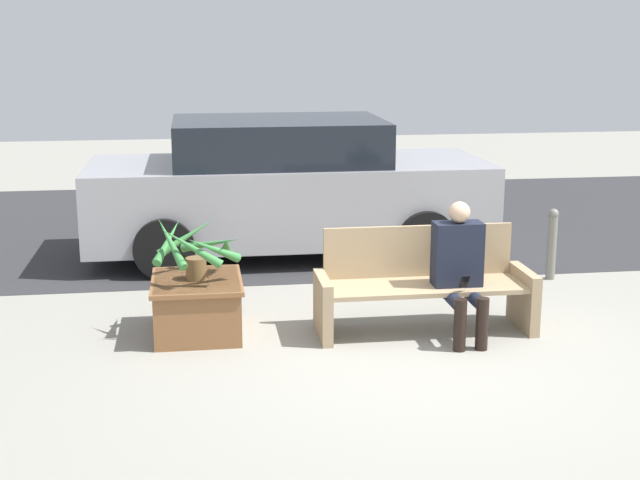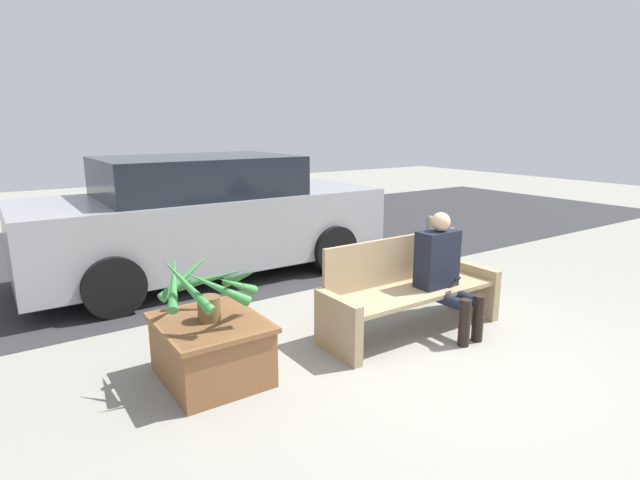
{
  "view_description": "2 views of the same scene",
  "coord_description": "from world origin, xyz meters",
  "views": [
    {
      "loc": [
        -1.72,
        -6.55,
        2.58
      ],
      "look_at": [
        -0.68,
        0.74,
        0.82
      ],
      "focal_mm": 50.0,
      "sensor_mm": 36.0,
      "label": 1
    },
    {
      "loc": [
        -3.07,
        -2.62,
        1.96
      ],
      "look_at": [
        -0.53,
        1.1,
        0.92
      ],
      "focal_mm": 28.0,
      "sensor_mm": 36.0,
      "label": 2
    }
  ],
  "objects": [
    {
      "name": "bench",
      "position": [
        0.22,
        0.69,
        0.4
      ],
      "size": [
        1.87,
        0.6,
        0.89
      ],
      "color": "tan",
      "rests_on": "ground_plane"
    },
    {
      "name": "potted_plant",
      "position": [
        -1.73,
        0.85,
        0.76
      ],
      "size": [
        0.77,
        0.81,
        0.55
      ],
      "color": "brown",
      "rests_on": "planter_box"
    },
    {
      "name": "bollard_post",
      "position": [
        1.96,
        2.07,
        0.4
      ],
      "size": [
        0.11,
        0.11,
        0.76
      ],
      "color": "slate",
      "rests_on": "ground_plane"
    },
    {
      "name": "parked_car",
      "position": [
        -0.67,
        3.55,
        0.78
      ],
      "size": [
        4.56,
        1.98,
        1.58
      ],
      "color": "#99999E",
      "rests_on": "ground_plane"
    },
    {
      "name": "ground_plane",
      "position": [
        0.0,
        0.0,
        0.0
      ],
      "size": [
        30.0,
        30.0,
        0.0
      ],
      "primitive_type": "plane",
      "color": "gray"
    },
    {
      "name": "road_surface",
      "position": [
        0.0,
        5.24,
        0.0
      ],
      "size": [
        20.0,
        6.0,
        0.01
      ],
      "primitive_type": "cube",
      "color": "#2D2D30",
      "rests_on": "ground_plane"
    },
    {
      "name": "person_seated",
      "position": [
        0.48,
        0.48,
        0.63
      ],
      "size": [
        0.41,
        0.61,
        1.16
      ],
      "color": "black",
      "rests_on": "ground_plane"
    },
    {
      "name": "planter_box",
      "position": [
        -1.73,
        0.85,
        0.26
      ],
      "size": [
        0.77,
        0.9,
        0.49
      ],
      "color": "brown",
      "rests_on": "ground_plane"
    }
  ]
}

